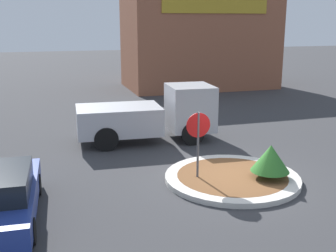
{
  "coord_description": "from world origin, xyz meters",
  "views": [
    {
      "loc": [
        -5.51,
        -11.27,
        4.88
      ],
      "look_at": [
        -1.3,
        2.64,
        1.21
      ],
      "focal_mm": 45.0,
      "sensor_mm": 36.0,
      "label": 1
    }
  ],
  "objects": [
    {
      "name": "ground_plane",
      "position": [
        0.0,
        0.0,
        0.0
      ],
      "size": [
        120.0,
        120.0,
        0.0
      ],
      "primitive_type": "plane",
      "color": "#38383A"
    },
    {
      "name": "utility_truck",
      "position": [
        -1.25,
        5.06,
        1.11
      ],
      "size": [
        5.67,
        2.43,
        2.27
      ],
      "rotation": [
        0.0,
        0.0,
        -0.06
      ],
      "color": "#B2B2B7",
      "rests_on": "ground_plane"
    },
    {
      "name": "stop_sign",
      "position": [
        -1.08,
        0.21,
        1.54
      ],
      "size": [
        0.76,
        0.07,
        2.21
      ],
      "color": "#4C4C51",
      "rests_on": "ground_plane"
    },
    {
      "name": "storefront_building",
      "position": [
        5.86,
        18.38,
        3.29
      ],
      "size": [
        10.64,
        6.07,
        6.58
      ],
      "color": "#93563D",
      "rests_on": "ground_plane"
    },
    {
      "name": "traffic_island",
      "position": [
        0.0,
        0.0,
        0.08
      ],
      "size": [
        4.21,
        4.21,
        0.16
      ],
      "color": "beige",
      "rests_on": "ground_plane"
    },
    {
      "name": "island_shrub",
      "position": [
        1.01,
        -0.52,
        0.8
      ],
      "size": [
        1.18,
        1.18,
        1.05
      ],
      "color": "brown",
      "rests_on": "traffic_island"
    }
  ]
}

